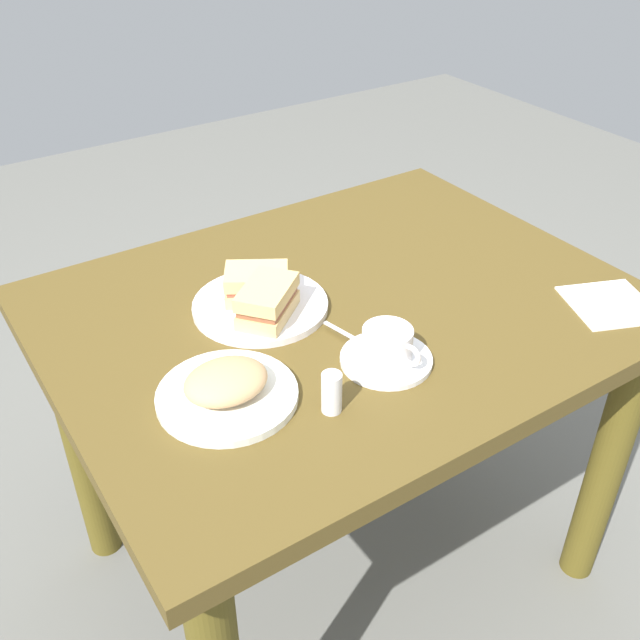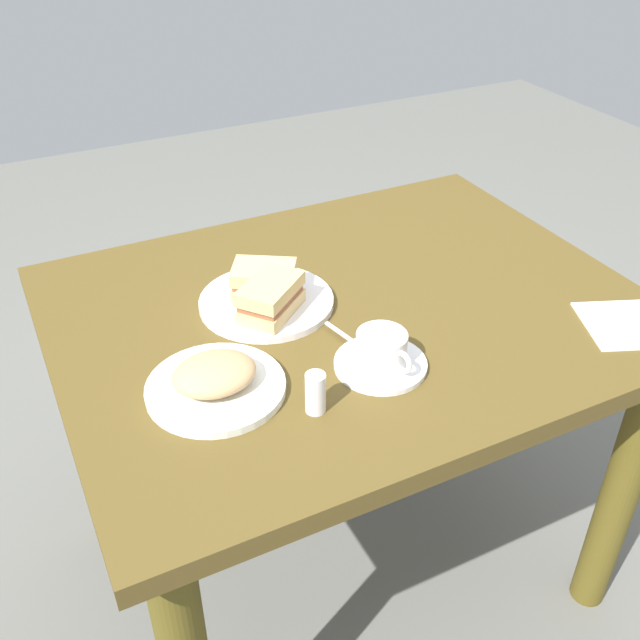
# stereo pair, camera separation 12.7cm
# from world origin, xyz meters

# --- Properties ---
(ground_plane) EXTENTS (6.00, 6.00, 0.00)m
(ground_plane) POSITION_xyz_m (0.00, 0.00, 0.00)
(ground_plane) COLOR slate
(dining_table) EXTENTS (1.08, 0.84, 0.74)m
(dining_table) POSITION_xyz_m (0.00, 0.00, 0.61)
(dining_table) COLOR brown
(dining_table) RESTS_ON ground_plane
(sandwich_plate) EXTENTS (0.25, 0.25, 0.01)m
(sandwich_plate) POSITION_xyz_m (-0.14, 0.07, 0.75)
(sandwich_plate) COLOR white
(sandwich_plate) RESTS_ON dining_table
(sandwich_front) EXTENTS (0.14, 0.13, 0.06)m
(sandwich_front) POSITION_xyz_m (-0.14, 0.09, 0.79)
(sandwich_front) COLOR #DFBC77
(sandwich_front) RESTS_ON sandwich_plate
(sandwich_back) EXTENTS (0.15, 0.14, 0.06)m
(sandwich_back) POSITION_xyz_m (-0.15, 0.02, 0.79)
(sandwich_back) COLOR #DDB975
(sandwich_back) RESTS_ON sandwich_plate
(coffee_saucer) EXTENTS (0.16, 0.16, 0.01)m
(coffee_saucer) POSITION_xyz_m (-0.04, -0.19, 0.75)
(coffee_saucer) COLOR white
(coffee_saucer) RESTS_ON dining_table
(coffee_cup) EXTENTS (0.08, 0.11, 0.06)m
(coffee_cup) POSITION_xyz_m (-0.04, -0.19, 0.78)
(coffee_cup) COLOR white
(coffee_cup) RESTS_ON coffee_saucer
(spoon) EXTENTS (0.03, 0.10, 0.01)m
(spoon) POSITION_xyz_m (-0.06, -0.11, 0.75)
(spoon) COLOR silver
(spoon) RESTS_ON coffee_saucer
(side_plate) EXTENTS (0.22, 0.22, 0.01)m
(side_plate) POSITION_xyz_m (-0.31, -0.13, 0.75)
(side_plate) COLOR white
(side_plate) RESTS_ON dining_table
(side_food_pile) EXTENTS (0.13, 0.11, 0.04)m
(side_food_pile) POSITION_xyz_m (-0.31, -0.13, 0.78)
(side_food_pile) COLOR tan
(side_food_pile) RESTS_ON side_plate
(napkin) EXTENTS (0.20, 0.20, 0.00)m
(napkin) POSITION_xyz_m (0.42, -0.28, 0.74)
(napkin) COLOR white
(napkin) RESTS_ON dining_table
(salt_shaker) EXTENTS (0.03, 0.03, 0.07)m
(salt_shaker) POSITION_xyz_m (-0.19, -0.24, 0.78)
(salt_shaker) COLOR silver
(salt_shaker) RESTS_ON dining_table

